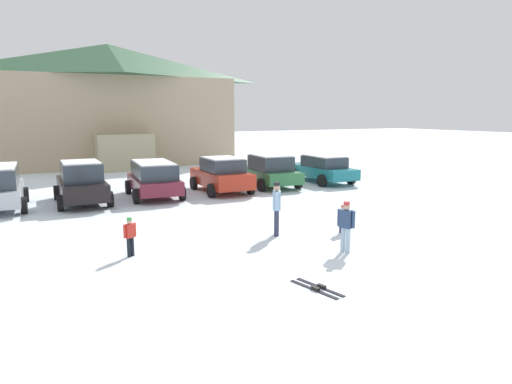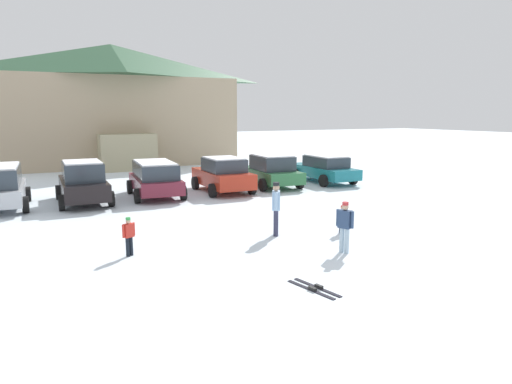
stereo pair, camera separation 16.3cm
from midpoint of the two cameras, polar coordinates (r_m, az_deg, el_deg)
ground at (r=9.78m, az=18.96°, el=-13.25°), size 160.00×160.00×0.00m
ski_lodge at (r=36.29m, az=-17.88°, el=10.44°), size 17.43×10.73×8.74m
parked_black_sedan at (r=20.36m, az=-21.19°, el=1.09°), size 2.17×4.22×1.80m
parked_maroon_van at (r=21.03m, az=-12.88°, el=1.73°), size 2.47×4.28×1.61m
parked_red_sedan at (r=21.90m, az=-4.54°, el=2.19°), size 2.27×4.07×1.68m
parked_green_coupe at (r=23.52m, az=1.49°, el=2.71°), size 2.47×4.37×1.65m
parked_teal_hatchback at (r=25.24m, az=8.09°, el=2.95°), size 2.16×4.61×1.49m
skier_teen_in_navy_coat at (r=12.55m, az=10.82°, el=-3.95°), size 0.32×0.49×1.41m
skier_child_in_red_jacket at (r=12.51m, az=-15.84°, el=-5.15°), size 0.36×0.24×1.05m
skier_adult_in_blue_parka at (r=14.02m, az=2.26°, el=-1.71°), size 0.41×0.55×1.67m
skier_child_in_pink_snowsuit at (r=14.65m, az=10.43°, el=-3.12°), size 0.32×0.18×0.89m
pair_of_skis at (r=10.13m, az=7.20°, el=-11.82°), size 0.56×1.39×0.08m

